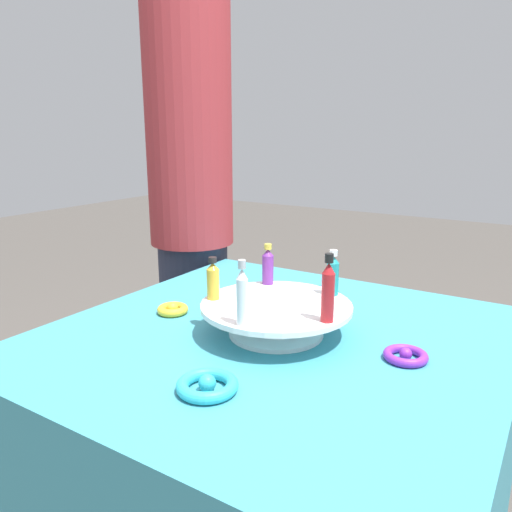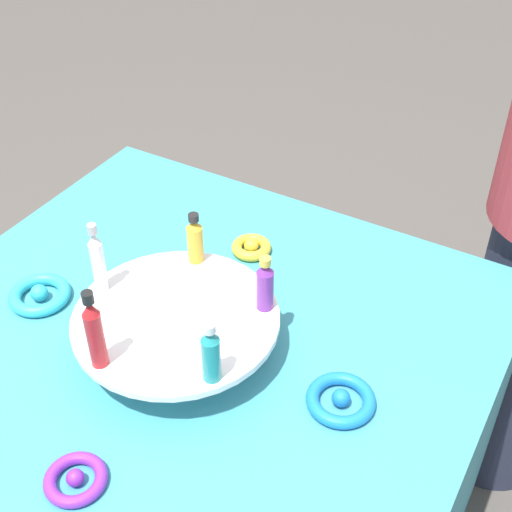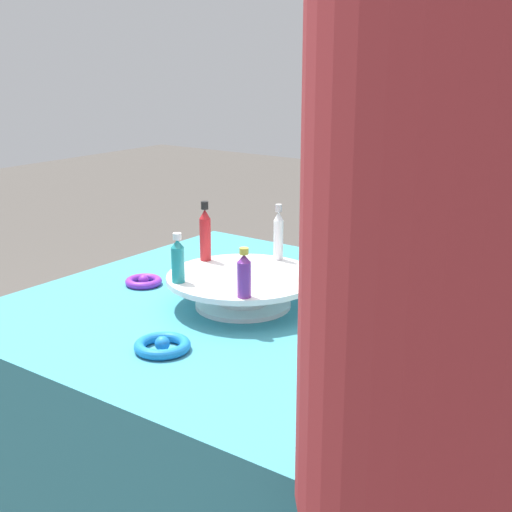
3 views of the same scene
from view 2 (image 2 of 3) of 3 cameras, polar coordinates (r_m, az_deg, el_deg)
name	(u,v)px [view 2 (image 2 of 3)]	position (r m, az deg, el deg)	size (l,w,h in m)	color
party_table	(191,471)	(1.50, -5.24, -16.79)	(0.99, 0.99, 0.71)	teal
display_stand	(177,327)	(1.19, -6.35, -5.69)	(0.34, 0.34, 0.07)	white
bottle_purple	(265,285)	(1.15, 0.73, -2.34)	(0.03, 0.03, 0.10)	#702D93
bottle_gold	(195,240)	(1.25, -4.91, 1.32)	(0.03, 0.03, 0.10)	gold
bottle_clear	(98,260)	(1.20, -12.56, -0.34)	(0.02, 0.02, 0.13)	silver
bottle_red	(95,332)	(1.07, -12.79, -5.96)	(0.03, 0.03, 0.14)	#B21E23
bottle_teal	(211,354)	(1.04, -3.63, -7.81)	(0.03, 0.03, 0.11)	teal
ribbon_bow_blue	(341,400)	(1.13, 6.80, -11.34)	(0.11, 0.11, 0.03)	blue
ribbon_bow_gold	(251,247)	(1.40, -0.38, 0.71)	(0.08, 0.08, 0.03)	gold
ribbon_bow_teal	(40,295)	(1.35, -16.92, -2.97)	(0.11, 0.11, 0.03)	#2DB7CC
ribbon_bow_purple	(76,479)	(1.07, -14.24, -16.92)	(0.09, 0.09, 0.03)	purple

